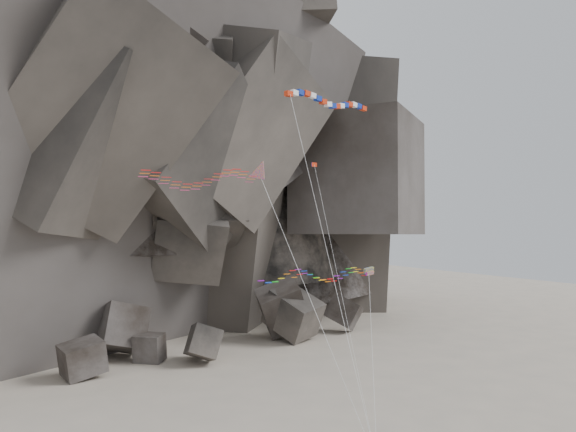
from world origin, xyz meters
TOP-DOWN VIEW (x-y plane):
  - headland at (0.00, 70.00)m, footprint 110.00×70.00m
  - boulder_field at (0.94, 35.39)m, footprint 78.34×16.94m
  - delta_kite at (-11.19, 0.76)m, footprint 14.26×10.10m
  - banner_kite at (4.93, 4.88)m, footprint 12.51×15.10m
  - parafoil_kite at (2.40, 4.15)m, footprint 13.55×13.34m
  - pennant_kite at (0.16, -0.58)m, footprint 2.65×10.57m

SIDE VIEW (x-z plane):
  - boulder_field at x=0.94m, z-range -2.51..7.72m
  - parafoil_kite at x=2.40m, z-range 7.64..20.47m
  - pennant_kite at x=0.16m, z-range 7.95..30.54m
  - delta_kite at x=-11.19m, z-range 11.38..33.78m
  - banner_kite at x=4.93m, z-range 15.92..45.57m
  - headland at x=0.00m, z-range 0.00..84.00m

